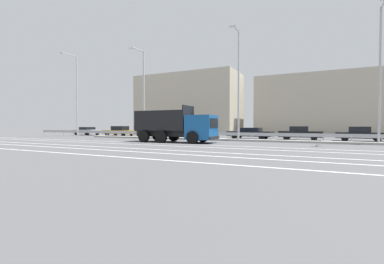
{
  "coord_description": "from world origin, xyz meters",
  "views": [
    {
      "loc": [
        10.04,
        -21.95,
        1.53
      ],
      "look_at": [
        -0.71,
        0.18,
        0.87
      ],
      "focal_mm": 24.0,
      "sensor_mm": 36.0,
      "label": 1
    }
  ],
  "objects_px": {
    "parked_car_0": "(87,131)",
    "parked_car_2": "(153,131)",
    "parked_car_3": "(198,131)",
    "parked_car_5": "(300,133)",
    "street_lamp_2": "(238,81)",
    "parked_car_6": "(360,134)",
    "street_lamp_3": "(380,69)",
    "street_lamp_1": "(143,90)",
    "dump_truck": "(185,129)",
    "parked_car_1": "(119,131)",
    "parked_car_4": "(250,133)",
    "street_lamp_0": "(76,92)",
    "median_road_sign": "(161,127)"
  },
  "relations": [
    {
      "from": "street_lamp_1",
      "to": "parked_car_1",
      "type": "xyz_separation_m",
      "value": [
        -7.45,
        4.4,
        -4.83
      ]
    },
    {
      "from": "street_lamp_3",
      "to": "parked_car_2",
      "type": "distance_m",
      "value": 25.18
    },
    {
      "from": "street_lamp_2",
      "to": "parked_car_6",
      "type": "relative_size",
      "value": 2.47
    },
    {
      "from": "parked_car_0",
      "to": "parked_car_4",
      "type": "height_order",
      "value": "parked_car_4"
    },
    {
      "from": "parked_car_1",
      "to": "street_lamp_1",
      "type": "bearing_deg",
      "value": -119.98
    },
    {
      "from": "street_lamp_0",
      "to": "street_lamp_1",
      "type": "height_order",
      "value": "street_lamp_0"
    },
    {
      "from": "parked_car_0",
      "to": "parked_car_6",
      "type": "bearing_deg",
      "value": -87.06
    },
    {
      "from": "street_lamp_3",
      "to": "parked_car_0",
      "type": "height_order",
      "value": "street_lamp_3"
    },
    {
      "from": "parked_car_3",
      "to": "parked_car_5",
      "type": "height_order",
      "value": "parked_car_3"
    },
    {
      "from": "parked_car_4",
      "to": "parked_car_1",
      "type": "bearing_deg",
      "value": 93.13
    },
    {
      "from": "median_road_sign",
      "to": "street_lamp_0",
      "type": "relative_size",
      "value": 0.23
    },
    {
      "from": "dump_truck",
      "to": "street_lamp_3",
      "type": "height_order",
      "value": "street_lamp_3"
    },
    {
      "from": "parked_car_0",
      "to": "parked_car_2",
      "type": "bearing_deg",
      "value": -86.22
    },
    {
      "from": "street_lamp_2",
      "to": "parked_car_4",
      "type": "height_order",
      "value": "street_lamp_2"
    },
    {
      "from": "dump_truck",
      "to": "street_lamp_0",
      "type": "relative_size",
      "value": 0.69
    },
    {
      "from": "street_lamp_2",
      "to": "parked_car_6",
      "type": "distance_m",
      "value": 12.55
    },
    {
      "from": "street_lamp_2",
      "to": "parked_car_4",
      "type": "relative_size",
      "value": 2.13
    },
    {
      "from": "street_lamp_1",
      "to": "parked_car_4",
      "type": "distance_m",
      "value": 13.09
    },
    {
      "from": "parked_car_4",
      "to": "street_lamp_3",
      "type": "bearing_deg",
      "value": -108.11
    },
    {
      "from": "median_road_sign",
      "to": "street_lamp_3",
      "type": "relative_size",
      "value": 0.24
    },
    {
      "from": "street_lamp_1",
      "to": "parked_car_2",
      "type": "xyz_separation_m",
      "value": [
        -1.92,
        4.63,
        -4.83
      ]
    },
    {
      "from": "parked_car_5",
      "to": "parked_car_0",
      "type": "bearing_deg",
      "value": -89.8
    },
    {
      "from": "dump_truck",
      "to": "median_road_sign",
      "type": "distance_m",
      "value": 6.81
    },
    {
      "from": "parked_car_4",
      "to": "parked_car_6",
      "type": "height_order",
      "value": "parked_car_6"
    },
    {
      "from": "street_lamp_2",
      "to": "parked_car_2",
      "type": "bearing_deg",
      "value": 160.51
    },
    {
      "from": "median_road_sign",
      "to": "parked_car_3",
      "type": "xyz_separation_m",
      "value": [
        2.47,
        4.73,
        -0.55
      ]
    },
    {
      "from": "parked_car_2",
      "to": "parked_car_1",
      "type": "bearing_deg",
      "value": -90.5
    },
    {
      "from": "street_lamp_2",
      "to": "parked_car_3",
      "type": "distance_m",
      "value": 9.58
    },
    {
      "from": "parked_car_1",
      "to": "parked_car_6",
      "type": "bearing_deg",
      "value": -89.02
    },
    {
      "from": "street_lamp_2",
      "to": "parked_car_5",
      "type": "relative_size",
      "value": 2.56
    },
    {
      "from": "parked_car_6",
      "to": "parked_car_1",
      "type": "bearing_deg",
      "value": -84.65
    },
    {
      "from": "parked_car_3",
      "to": "parked_car_5",
      "type": "distance_m",
      "value": 11.76
    },
    {
      "from": "parked_car_5",
      "to": "parked_car_6",
      "type": "distance_m",
      "value": 5.25
    },
    {
      "from": "dump_truck",
      "to": "parked_car_1",
      "type": "distance_m",
      "value": 17.19
    },
    {
      "from": "street_lamp_0",
      "to": "parked_car_1",
      "type": "bearing_deg",
      "value": 48.91
    },
    {
      "from": "median_road_sign",
      "to": "street_lamp_2",
      "type": "bearing_deg",
      "value": -1.46
    },
    {
      "from": "street_lamp_3",
      "to": "parked_car_3",
      "type": "bearing_deg",
      "value": 164.79
    },
    {
      "from": "median_road_sign",
      "to": "parked_car_6",
      "type": "height_order",
      "value": "median_road_sign"
    },
    {
      "from": "street_lamp_3",
      "to": "parked_car_4",
      "type": "height_order",
      "value": "street_lamp_3"
    },
    {
      "from": "parked_car_2",
      "to": "parked_car_3",
      "type": "relative_size",
      "value": 1.0
    },
    {
      "from": "street_lamp_3",
      "to": "parked_car_4",
      "type": "xyz_separation_m",
      "value": [
        -11.01,
        4.26,
        -5.16
      ]
    },
    {
      "from": "street_lamp_1",
      "to": "parked_car_2",
      "type": "bearing_deg",
      "value": 112.48
    },
    {
      "from": "street_lamp_3",
      "to": "parked_car_3",
      "type": "relative_size",
      "value": 2.34
    },
    {
      "from": "parked_car_6",
      "to": "street_lamp_1",
      "type": "bearing_deg",
      "value": -73.07
    },
    {
      "from": "parked_car_1",
      "to": "parked_car_3",
      "type": "height_order",
      "value": "parked_car_3"
    },
    {
      "from": "street_lamp_0",
      "to": "parked_car_3",
      "type": "height_order",
      "value": "street_lamp_0"
    },
    {
      "from": "median_road_sign",
      "to": "parked_car_2",
      "type": "xyz_separation_m",
      "value": [
        -4.13,
        4.4,
        -0.59
      ]
    },
    {
      "from": "street_lamp_0",
      "to": "parked_car_3",
      "type": "bearing_deg",
      "value": 16.84
    },
    {
      "from": "median_road_sign",
      "to": "street_lamp_1",
      "type": "relative_size",
      "value": 0.25
    },
    {
      "from": "median_road_sign",
      "to": "street_lamp_1",
      "type": "distance_m",
      "value": 4.79
    }
  ]
}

